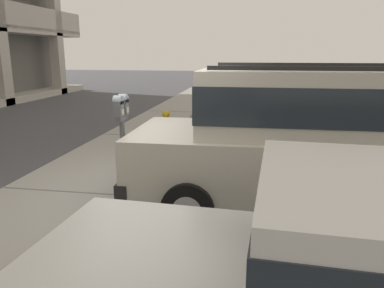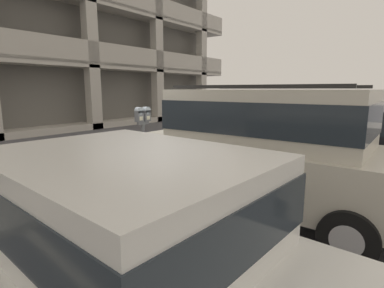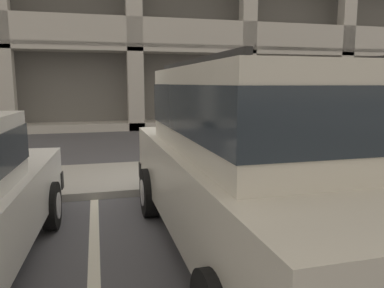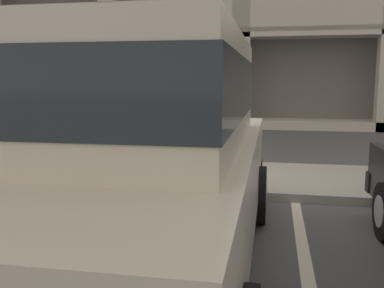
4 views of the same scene
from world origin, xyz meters
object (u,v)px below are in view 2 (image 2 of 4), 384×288
dark_hatchback (330,139)px  blue_coupe (358,127)px  red_sedan (113,239)px  silver_suv (264,146)px  parking_meter_near (143,126)px  fire_hydrant (227,138)px

dark_hatchback → blue_coupe: same height
red_sedan → silver_suv: bearing=5.8°
blue_coupe → parking_meter_near: size_ratio=3.01×
dark_hatchback → blue_coupe: bearing=-3.9°
dark_hatchback → blue_coupe: (2.99, -0.14, 0.00)m
dark_hatchback → fire_hydrant: bearing=79.6°
silver_suv → blue_coupe: silver_suv is taller
red_sedan → parking_meter_near: (2.84, 2.66, 0.42)m
fire_hydrant → blue_coupe: bearing=-52.3°
red_sedan → fire_hydrant: bearing=27.1°
silver_suv → blue_coupe: 6.10m
silver_suv → blue_coupe: size_ratio=1.06×
red_sedan → blue_coupe: (9.16, -0.27, 0.00)m
blue_coupe → fire_hydrant: (-2.50, 3.23, -0.36)m
silver_suv → red_sedan: 3.10m
fire_hydrant → silver_suv: bearing=-141.8°
red_sedan → parking_meter_near: 3.91m
dark_hatchback → red_sedan: bearing=177.5°
red_sedan → dark_hatchback: (6.17, -0.13, 0.00)m
blue_coupe → fire_hydrant: bearing=125.9°
blue_coupe → parking_meter_near: bearing=153.3°
silver_suv → parking_meter_near: bearing=95.1°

